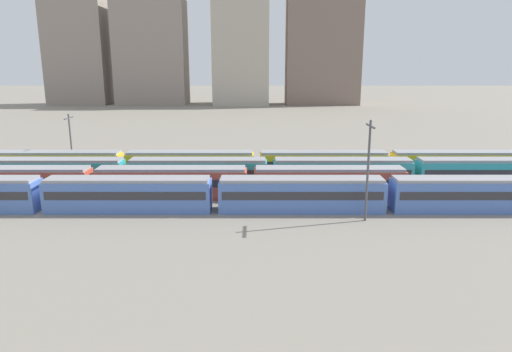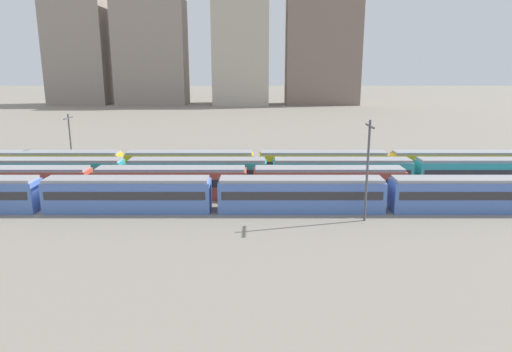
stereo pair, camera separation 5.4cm
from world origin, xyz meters
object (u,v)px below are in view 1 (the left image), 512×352
Objects in this scene: train_track_1 at (174,182)px; train_track_2 at (344,172)px; train_track_0 at (390,194)px; catenary_pole_0 at (370,166)px; train_track_3 at (391,164)px; catenary_pole_1 at (73,140)px.

train_track_2 is at bearing 13.64° from train_track_1.
catenary_pole_0 is (-3.15, -3.30, 3.85)m from train_track_0.
train_track_1 is 5.36× the size of catenary_pole_0.
train_track_3 is 20.78m from catenary_pole_0.
train_track_3 is 46.48m from catenary_pole_1.
train_track_2 is 14.23m from catenary_pole_0.
train_track_0 is at bearing -106.42° from train_track_3.
train_track_1 is at bearing -166.36° from train_track_2.
catenary_pole_0 reaches higher than catenary_pole_1.
train_track_1 is at bearing -160.35° from train_track_3.
train_track_0 is 1.00× the size of train_track_3.
train_track_1 is at bearing 158.32° from catenary_pole_0.
catenary_pole_1 is at bearing 150.42° from catenary_pole_0.
catenary_pole_1 is at bearing 142.07° from train_track_1.
catenary_pole_0 reaches higher than train_track_0.
catenary_pole_1 is (-41.69, 18.58, 2.97)m from train_track_0.
train_track_1 is 0.50× the size of train_track_3.
catenary_pole_0 is 44.32m from catenary_pole_1.
catenary_pole_0 is at bearing -21.68° from train_track_1.
train_track_1 is 21.96m from catenary_pole_1.
train_track_3 is 12.94× the size of catenary_pole_1.
catenary_pole_1 is at bearing 176.32° from train_track_3.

